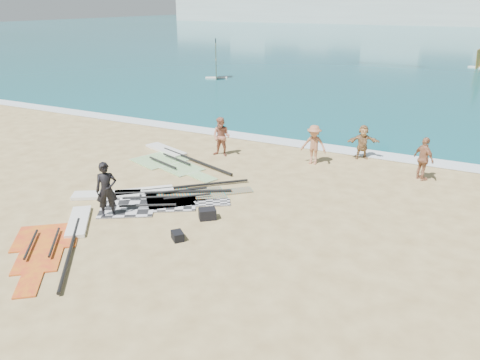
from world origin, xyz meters
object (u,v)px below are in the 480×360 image
at_px(rig_green, 172,158).
at_px(beachgoer_left, 221,137).
at_px(rig_grey, 137,199).
at_px(beachgoer_mid, 314,145).
at_px(gear_bag_near, 207,214).
at_px(beachgoer_right, 363,142).
at_px(rig_red, 60,238).
at_px(rig_orange, 173,193).
at_px(gear_bag_far, 178,236).
at_px(person_wetsuit, 106,190).
at_px(beachgoer_back, 424,159).

distance_m(rig_green, beachgoer_left, 2.54).
distance_m(rig_grey, beachgoer_mid, 8.37).
height_order(gear_bag_near, beachgoer_right, beachgoer_right).
distance_m(rig_red, beachgoer_right, 13.93).
bearing_deg(beachgoer_right, rig_grey, -150.59).
distance_m(rig_orange, beachgoer_left, 5.20).
bearing_deg(beachgoer_right, gear_bag_far, -131.85).
distance_m(beachgoer_left, beachgoer_mid, 4.37).
height_order(rig_grey, person_wetsuit, person_wetsuit).
relative_size(rig_orange, beachgoer_mid, 2.63).
bearing_deg(gear_bag_near, beachgoer_mid, 80.19).
relative_size(rig_orange, beachgoer_right, 2.94).
relative_size(gear_bag_far, beachgoer_back, 0.25).
bearing_deg(rig_orange, beachgoer_left, 54.86).
distance_m(rig_orange, rig_red, 4.74).
height_order(beachgoer_left, beachgoer_back, beachgoer_left).
bearing_deg(beachgoer_left, gear_bag_far, -74.09).
bearing_deg(rig_orange, gear_bag_far, -95.89).
bearing_deg(beachgoer_mid, beachgoer_right, 42.47).
relative_size(beachgoer_left, beachgoer_back, 1.03).
xyz_separation_m(rig_green, gear_bag_near, (4.82, -4.73, 0.13)).
height_order(gear_bag_far, beachgoer_right, beachgoer_right).
xyz_separation_m(rig_green, rig_orange, (2.52, -3.50, -0.00)).
xyz_separation_m(rig_red, gear_bag_far, (3.28, 1.68, 0.09)).
height_order(rig_grey, gear_bag_near, gear_bag_near).
height_order(rig_orange, rig_red, same).
xyz_separation_m(gear_bag_near, beachgoer_back, (5.92, 7.32, 0.73)).
xyz_separation_m(rig_green, beachgoer_left, (1.79, 1.57, 0.88)).
height_order(rig_grey, rig_green, rig_green).
bearing_deg(beachgoer_left, rig_green, -143.27).
bearing_deg(rig_green, person_wetsuit, -54.41).
xyz_separation_m(rig_green, beachgoer_back, (10.74, 2.59, 0.86)).
bearing_deg(beachgoer_back, gear_bag_far, 97.51).
bearing_deg(gear_bag_near, rig_green, 135.52).
distance_m(gear_bag_near, beachgoer_mid, 7.34).
distance_m(gear_bag_near, beachgoer_back, 9.45).
bearing_deg(person_wetsuit, rig_red, -138.98).
height_order(gear_bag_near, beachgoer_left, beachgoer_left).
height_order(beachgoer_mid, beachgoer_right, beachgoer_mid).
bearing_deg(gear_bag_far, rig_grey, 149.35).
relative_size(rig_red, beachgoer_back, 2.77).
relative_size(rig_orange, gear_bag_near, 8.33).
xyz_separation_m(beachgoer_mid, beachgoer_right, (1.78, 1.78, -0.09)).
xyz_separation_m(person_wetsuit, beachgoer_mid, (4.35, 8.60, -0.08)).
bearing_deg(beachgoer_mid, rig_grey, -124.12).
bearing_deg(beachgoer_mid, gear_bag_near, -102.30).
distance_m(gear_bag_far, beachgoer_mid, 9.04).
bearing_deg(beachgoer_right, person_wetsuit, -146.43).
bearing_deg(gear_bag_far, rig_green, 126.56).
bearing_deg(beachgoer_left, rig_red, -96.25).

